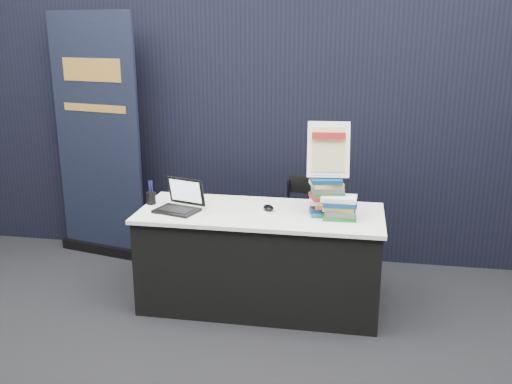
% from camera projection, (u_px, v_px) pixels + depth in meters
% --- Properties ---
extents(floor, '(8.00, 8.00, 0.00)m').
position_uv_depth(floor, '(247.00, 340.00, 3.90)').
color(floor, black).
rests_on(floor, ground).
extents(wall_back, '(8.00, 0.02, 3.50)m').
position_uv_depth(wall_back, '(306.00, 53.00, 7.19)').
color(wall_back, beige).
rests_on(wall_back, floor).
extents(drape_partition, '(6.00, 0.08, 2.40)m').
position_uv_depth(drape_partition, '(280.00, 128.00, 5.08)').
color(drape_partition, black).
rests_on(drape_partition, floor).
extents(display_table, '(1.80, 0.75, 0.75)m').
position_uv_depth(display_table, '(260.00, 258.00, 4.31)').
color(display_table, black).
rests_on(display_table, floor).
extents(laptop, '(0.35, 0.32, 0.23)m').
position_uv_depth(laptop, '(178.00, 203.00, 4.22)').
color(laptop, black).
rests_on(laptop, display_table).
extents(mouse, '(0.11, 0.14, 0.04)m').
position_uv_depth(mouse, '(268.00, 208.00, 4.24)').
color(mouse, black).
rests_on(mouse, display_table).
extents(brochure_left, '(0.34, 0.26, 0.00)m').
position_uv_depth(brochure_left, '(178.00, 217.00, 4.07)').
color(brochure_left, silver).
rests_on(brochure_left, display_table).
extents(brochure_mid, '(0.31, 0.29, 0.00)m').
position_uv_depth(brochure_mid, '(166.00, 209.00, 4.27)').
color(brochure_mid, silver).
rests_on(brochure_mid, display_table).
extents(brochure_right, '(0.34, 0.28, 0.00)m').
position_uv_depth(brochure_right, '(190.00, 212.00, 4.18)').
color(brochure_right, silver).
rests_on(brochure_right, display_table).
extents(pen_cup, '(0.08, 0.08, 0.09)m').
position_uv_depth(pen_cup, '(151.00, 198.00, 4.38)').
color(pen_cup, black).
rests_on(pen_cup, display_table).
extents(book_stack_tall, '(0.26, 0.22, 0.27)m').
position_uv_depth(book_stack_tall, '(327.00, 196.00, 4.11)').
color(book_stack_tall, '#195F61').
rests_on(book_stack_tall, display_table).
extents(book_stack_short, '(0.23, 0.18, 0.16)m').
position_uv_depth(book_stack_short, '(340.00, 207.00, 4.04)').
color(book_stack_short, '#1B6722').
rests_on(book_stack_short, display_table).
extents(info_sign, '(0.31, 0.16, 0.41)m').
position_uv_depth(info_sign, '(328.00, 150.00, 4.04)').
color(info_sign, black).
rests_on(info_sign, book_stack_tall).
extents(pullup_banner, '(0.93, 0.31, 2.20)m').
position_uv_depth(pullup_banner, '(99.00, 152.00, 5.14)').
color(pullup_banner, black).
rests_on(pullup_banner, floor).
extents(stacking_chair, '(0.43, 0.44, 0.85)m').
position_uv_depth(stacking_chair, '(308.00, 225.00, 4.76)').
color(stacking_chair, black).
rests_on(stacking_chair, floor).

